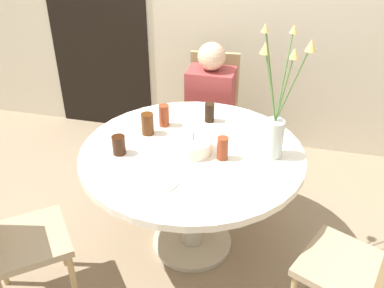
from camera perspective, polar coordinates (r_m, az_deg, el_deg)
name	(u,v)px	position (r m, az deg, el deg)	size (l,w,h in m)	color
ground_plane	(192,243)	(2.84, 0.00, -13.04)	(16.00, 16.00, 0.00)	#89755B
doorway_panel	(96,17)	(3.87, -12.65, 16.19)	(0.90, 0.01, 2.05)	black
dining_table	(192,169)	(2.47, 0.00, -3.40)	(1.26, 1.26, 0.71)	silver
chair_far_back	(213,105)	(3.39, 2.77, 5.23)	(0.43, 0.43, 0.89)	#9E896B
chair_near_front	(7,233)	(2.36, -23.42, -10.80)	(0.56, 0.56, 0.89)	#9E896B
chair_right_flank	(366,262)	(2.19, 22.17, -14.41)	(0.53, 0.53, 0.89)	#9E896B
birthday_cake	(193,146)	(2.36, 0.15, -0.24)	(0.21, 0.21, 0.12)	white
flower_vase	(276,120)	(2.29, 11.12, 3.11)	(0.27, 0.32, 0.75)	silver
side_plate	(160,181)	(2.15, -4.29, -4.99)	(0.19, 0.19, 0.01)	white
drink_glass_0	(223,148)	(2.30, 4.10, -0.57)	(0.06, 0.06, 0.13)	maroon
drink_glass_1	(164,115)	(2.62, -3.76, 3.82)	(0.06, 0.06, 0.14)	maroon
drink_glass_2	(209,112)	(2.67, 2.34, 4.22)	(0.06, 0.06, 0.12)	black
drink_glass_3	(147,124)	(2.54, -5.96, 2.69)	(0.07, 0.07, 0.13)	#51280F
drink_glass_4	(119,145)	(2.38, -9.73, -0.13)	(0.07, 0.07, 0.11)	#33190C
person_boy	(210,115)	(3.25, 2.43, 3.93)	(0.34, 0.24, 1.05)	#383333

